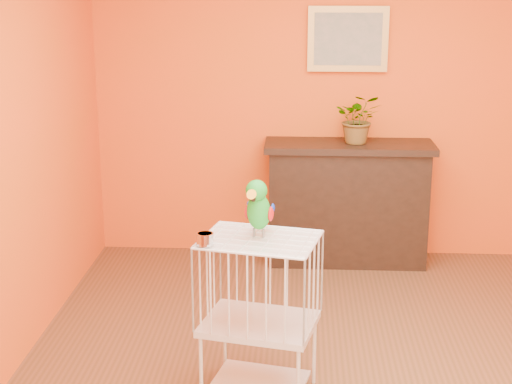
{
  "coord_description": "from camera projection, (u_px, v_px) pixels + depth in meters",
  "views": [
    {
      "loc": [
        -0.37,
        -3.95,
        2.24
      ],
      "look_at": [
        -0.59,
        -0.02,
        1.14
      ],
      "focal_mm": 55.0,
      "sensor_mm": 36.0,
      "label": 1
    }
  ],
  "objects": [
    {
      "name": "room_shell",
      "position": [
        372.0,
        108.0,
        3.96
      ],
      "size": [
        4.5,
        4.5,
        4.5
      ],
      "color": "#EB4C16",
      "rests_on": "ground"
    },
    {
      "name": "console_cabinet",
      "position": [
        347.0,
        203.0,
        6.19
      ],
      "size": [
        1.31,
        0.47,
        0.97
      ],
      "color": "black",
      "rests_on": "ground"
    },
    {
      "name": "potted_plant",
      "position": [
        358.0,
        123.0,
        6.06
      ],
      "size": [
        0.37,
        0.4,
        0.3
      ],
      "primitive_type": "imported",
      "rotation": [
        0.0,
        0.0,
        -0.06
      ],
      "color": "#26722D",
      "rests_on": "console_cabinet"
    },
    {
      "name": "framed_picture",
      "position": [
        348.0,
        39.0,
        6.04
      ],
      "size": [
        0.62,
        0.04,
        0.5
      ],
      "color": "#B0833E",
      "rests_on": "room_shell"
    },
    {
      "name": "birdcage",
      "position": [
        259.0,
        316.0,
        4.2
      ],
      "size": [
        0.67,
        0.57,
        0.91
      ],
      "rotation": [
        0.0,
        0.0,
        -0.22
      ],
      "color": "beige",
      "rests_on": "ground"
    },
    {
      "name": "feed_cup",
      "position": [
        205.0,
        239.0,
        3.97
      ],
      "size": [
        0.09,
        0.09,
        0.06
      ],
      "primitive_type": "cylinder",
      "color": "silver",
      "rests_on": "birdcage"
    },
    {
      "name": "parrot",
      "position": [
        259.0,
        207.0,
        4.07
      ],
      "size": [
        0.17,
        0.29,
        0.32
      ],
      "rotation": [
        0.0,
        0.0,
        -0.27
      ],
      "color": "#59544C",
      "rests_on": "birdcage"
    }
  ]
}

